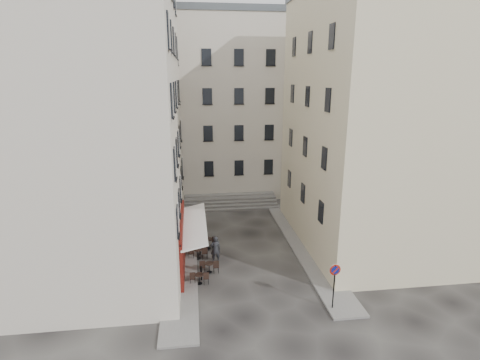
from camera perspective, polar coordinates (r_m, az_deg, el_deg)
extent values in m
plane|color=black|center=(25.55, 1.56, -13.37)|extent=(90.00, 90.00, 0.00)
cube|color=slate|center=(28.86, -8.69, -9.85)|extent=(2.00, 22.00, 0.12)
cube|color=slate|center=(29.06, 9.56, -9.70)|extent=(2.00, 18.00, 0.12)
cube|color=beige|center=(26.14, -23.09, 9.17)|extent=(12.00, 16.00, 20.00)
cube|color=beige|center=(29.35, 21.49, 7.94)|extent=(12.00, 14.00, 18.00)
cube|color=beige|center=(41.28, -3.85, 10.90)|extent=(18.00, 10.00, 18.00)
cube|color=#4E5459|center=(41.57, -4.10, 23.78)|extent=(18.20, 10.20, 0.60)
cube|color=#440C09|center=(25.42, -8.80, -9.30)|extent=(0.25, 7.00, 3.50)
cube|color=black|center=(25.57, -8.67, -10.01)|extent=(0.06, 3.85, 2.00)
cube|color=white|center=(24.93, -7.01, -6.74)|extent=(1.58, 7.30, 0.41)
cube|color=#615D5C|center=(36.29, -1.32, -4.15)|extent=(9.00, 1.80, 0.20)
cube|color=#615D5C|center=(36.65, -1.39, -3.62)|extent=(9.00, 1.80, 0.20)
cube|color=#615D5C|center=(37.01, -1.47, -3.10)|extent=(9.00, 1.80, 0.20)
cube|color=#615D5C|center=(37.37, -1.54, -2.59)|extent=(9.00, 1.80, 0.20)
cylinder|color=black|center=(24.22, -5.92, -13.99)|extent=(0.10, 0.10, 0.90)
sphere|color=black|center=(23.99, -5.95, -13.01)|extent=(0.12, 0.12, 0.12)
cylinder|color=black|center=(27.32, -6.12, -10.37)|extent=(0.10, 0.10, 0.90)
sphere|color=black|center=(27.12, -6.15, -9.48)|extent=(0.12, 0.12, 0.12)
cylinder|color=black|center=(30.50, -6.28, -7.50)|extent=(0.10, 0.10, 0.90)
sphere|color=black|center=(30.32, -6.31, -6.68)|extent=(0.12, 0.12, 0.12)
cylinder|color=black|center=(21.60, 14.09, -15.64)|extent=(0.07, 0.07, 2.69)
cylinder|color=#A81F0B|center=(21.06, 14.30, -13.14)|extent=(0.62, 0.06, 0.62)
cylinder|color=navy|center=(21.04, 14.32, -13.17)|extent=(0.45, 0.06, 0.45)
cube|color=#A81F0B|center=(21.02, 14.35, -13.21)|extent=(0.37, 0.04, 0.36)
cylinder|color=black|center=(23.99, -6.18, -15.38)|extent=(0.33, 0.33, 0.02)
cylinder|color=black|center=(23.84, -6.20, -14.76)|extent=(0.05, 0.05, 0.64)
cylinder|color=black|center=(23.69, -6.22, -14.15)|extent=(0.55, 0.55, 0.04)
cube|color=black|center=(23.82, -5.18, -14.62)|extent=(0.35, 0.35, 0.82)
cube|color=black|center=(23.89, -7.23, -14.58)|extent=(0.35, 0.35, 0.82)
cylinder|color=black|center=(25.10, -4.70, -13.81)|extent=(0.35, 0.35, 0.02)
cylinder|color=black|center=(24.94, -4.71, -13.17)|extent=(0.05, 0.05, 0.68)
cylinder|color=black|center=(24.79, -4.73, -12.54)|extent=(0.59, 0.59, 0.04)
cube|color=black|center=(24.94, -3.68, -13.03)|extent=(0.37, 0.37, 0.88)
cube|color=black|center=(25.00, -5.76, -13.00)|extent=(0.37, 0.37, 0.88)
cylinder|color=black|center=(26.86, -6.40, -11.75)|extent=(0.38, 0.38, 0.02)
cylinder|color=black|center=(26.70, -6.43, -11.09)|extent=(0.05, 0.05, 0.74)
cylinder|color=black|center=(26.56, -6.45, -10.44)|extent=(0.63, 0.63, 0.04)
cube|color=black|center=(26.69, -5.40, -10.95)|extent=(0.40, 0.40, 0.95)
cube|color=black|center=(26.78, -7.47, -10.92)|extent=(0.40, 0.40, 0.95)
cylinder|color=black|center=(28.21, -4.89, -10.29)|extent=(0.40, 0.40, 0.02)
cylinder|color=black|center=(28.05, -4.90, -9.62)|extent=(0.06, 0.06, 0.78)
cylinder|color=black|center=(27.90, -4.92, -8.96)|extent=(0.67, 0.67, 0.04)
cube|color=black|center=(28.05, -3.87, -9.48)|extent=(0.42, 0.42, 1.00)
cube|color=black|center=(28.12, -5.95, -9.46)|extent=(0.42, 0.42, 1.00)
cylinder|color=black|center=(29.51, -6.75, -9.14)|extent=(0.38, 0.38, 0.02)
cylinder|color=black|center=(29.37, -6.77, -8.52)|extent=(0.05, 0.05, 0.74)
cylinder|color=black|center=(29.24, -6.79, -7.92)|extent=(0.63, 0.63, 0.04)
cube|color=black|center=(29.35, -5.84, -8.40)|extent=(0.40, 0.40, 0.95)
cube|color=black|center=(29.45, -7.71, -8.38)|extent=(0.40, 0.40, 0.95)
imported|color=black|center=(26.05, -3.76, -10.45)|extent=(0.72, 0.51, 1.89)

